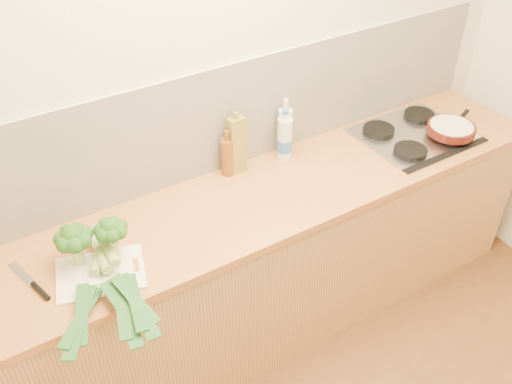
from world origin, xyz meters
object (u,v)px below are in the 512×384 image
chopping_board (101,273)px  chefs_knife (36,287)px  skillet (451,128)px  gas_hob (415,134)px

chopping_board → chefs_knife: 0.24m
chefs_knife → skillet: 2.17m
gas_hob → chopping_board: size_ratio=1.70×
gas_hob → chopping_board: bearing=-177.1°
skillet → chopping_board: bearing=158.0°
gas_hob → chefs_knife: 2.02m
chopping_board → chefs_knife: chefs_knife is taller
chopping_board → skillet: (1.93, -0.01, 0.06)m
chopping_board → gas_hob: bearing=18.7°
chopping_board → skillet: size_ratio=0.95×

